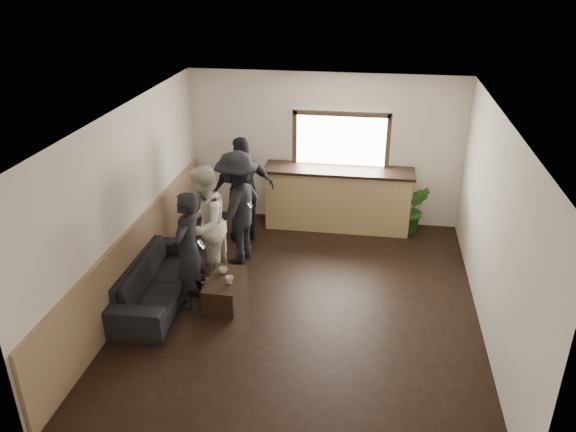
% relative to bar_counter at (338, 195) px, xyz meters
% --- Properties ---
extents(ground, '(5.00, 6.00, 0.01)m').
position_rel_bar_counter_xyz_m(ground, '(-0.30, -2.70, -0.64)').
color(ground, black).
extents(room_shell, '(5.01, 6.01, 2.80)m').
position_rel_bar_counter_xyz_m(room_shell, '(-1.04, -2.70, 0.83)').
color(room_shell, silver).
rests_on(room_shell, ground).
extents(bar_counter, '(2.70, 0.68, 2.13)m').
position_rel_bar_counter_xyz_m(bar_counter, '(0.00, 0.00, 0.00)').
color(bar_counter, tan).
rests_on(bar_counter, ground).
extents(sofa, '(0.94, 2.22, 0.64)m').
position_rel_bar_counter_xyz_m(sofa, '(-2.43, -2.86, -0.32)').
color(sofa, black).
rests_on(sofa, ground).
extents(coffee_table, '(0.49, 0.86, 0.38)m').
position_rel_bar_counter_xyz_m(coffee_table, '(-1.42, -2.78, -0.45)').
color(coffee_table, black).
rests_on(coffee_table, ground).
extents(cup_a, '(0.16, 0.16, 0.09)m').
position_rel_bar_counter_xyz_m(cup_a, '(-1.48, -2.62, -0.22)').
color(cup_a, silver).
rests_on(cup_a, coffee_table).
extents(cup_b, '(0.14, 0.14, 0.10)m').
position_rel_bar_counter_xyz_m(cup_b, '(-1.32, -2.88, -0.21)').
color(cup_b, silver).
rests_on(cup_b, coffee_table).
extents(potted_plant, '(0.54, 0.44, 0.94)m').
position_rel_bar_counter_xyz_m(potted_plant, '(1.38, -0.05, -0.17)').
color(potted_plant, '#2D6623').
rests_on(potted_plant, ground).
extents(person_a, '(0.52, 0.69, 1.74)m').
position_rel_bar_counter_xyz_m(person_a, '(-1.90, -2.89, 0.23)').
color(person_a, black).
rests_on(person_a, ground).
extents(person_b, '(0.76, 0.95, 1.85)m').
position_rel_bar_counter_xyz_m(person_b, '(-1.88, -2.17, 0.28)').
color(person_b, silver).
rests_on(person_b, ground).
extents(person_c, '(1.03, 1.37, 1.89)m').
position_rel_bar_counter_xyz_m(person_c, '(-1.51, -1.52, 0.30)').
color(person_c, black).
rests_on(person_c, ground).
extents(person_d, '(1.19, 0.98, 1.90)m').
position_rel_bar_counter_xyz_m(person_d, '(-1.58, -0.80, 0.31)').
color(person_d, black).
rests_on(person_d, ground).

